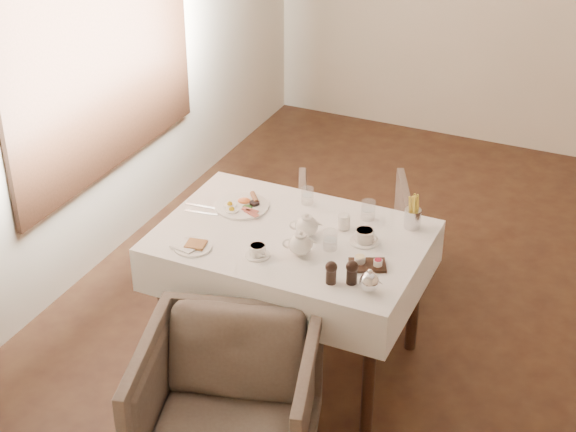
# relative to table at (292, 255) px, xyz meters

# --- Properties ---
(table) EXTENTS (1.28, 0.88, 0.75)m
(table) POSITION_rel_table_xyz_m (0.00, 0.00, 0.00)
(table) COLOR black
(table) RESTS_ON ground
(armchair_near) EXTENTS (0.92, 0.94, 0.69)m
(armchair_near) POSITION_rel_table_xyz_m (0.07, -0.82, -0.29)
(armchair_near) COLOR #51433B
(armchair_near) RESTS_ON ground
(armchair_far) EXTENTS (0.84, 0.85, 0.59)m
(armchair_far) POSITION_rel_table_xyz_m (0.01, 0.85, -0.34)
(armchair_far) COLOR #51433B
(armchair_far) RESTS_ON ground
(breakfast_plate) EXTENTS (0.28, 0.28, 0.03)m
(breakfast_plate) POSITION_rel_table_xyz_m (-0.34, 0.14, 0.13)
(breakfast_plate) COLOR white
(breakfast_plate) RESTS_ON table
(side_plate) EXTENTS (0.19, 0.18, 0.02)m
(side_plate) POSITION_rel_table_xyz_m (-0.38, -0.31, 0.12)
(side_plate) COLOR white
(side_plate) RESTS_ON table
(teapot_centre) EXTENTS (0.19, 0.17, 0.12)m
(teapot_centre) POSITION_rel_table_xyz_m (0.07, 0.02, 0.18)
(teapot_centre) COLOR white
(teapot_centre) RESTS_ON table
(teapot_front) EXTENTS (0.19, 0.17, 0.12)m
(teapot_front) POSITION_rel_table_xyz_m (0.11, -0.14, 0.18)
(teapot_front) COLOR white
(teapot_front) RESTS_ON table
(creamer) EXTENTS (0.08, 0.08, 0.07)m
(creamer) POSITION_rel_table_xyz_m (0.21, 0.16, 0.15)
(creamer) COLOR white
(creamer) RESTS_ON table
(teacup_near) EXTENTS (0.12, 0.12, 0.06)m
(teacup_near) POSITION_rel_table_xyz_m (-0.07, -0.24, 0.14)
(teacup_near) COLOR white
(teacup_near) RESTS_ON table
(teacup_far) EXTENTS (0.14, 0.14, 0.07)m
(teacup_far) POSITION_rel_table_xyz_m (0.34, 0.08, 0.15)
(teacup_far) COLOR white
(teacup_far) RESTS_ON table
(glass_left) EXTENTS (0.07, 0.07, 0.09)m
(glass_left) POSITION_rel_table_xyz_m (-0.06, 0.32, 0.16)
(glass_left) COLOR silver
(glass_left) RESTS_ON table
(glass_mid) EXTENTS (0.08, 0.08, 0.10)m
(glass_mid) POSITION_rel_table_xyz_m (0.22, -0.04, 0.16)
(glass_mid) COLOR silver
(glass_mid) RESTS_ON table
(glass_right) EXTENTS (0.09, 0.09, 0.10)m
(glass_right) POSITION_rel_table_xyz_m (0.28, 0.30, 0.17)
(glass_right) COLOR silver
(glass_right) RESTS_ON table
(condiment_board) EXTENTS (0.20, 0.17, 0.04)m
(condiment_board) POSITION_rel_table_xyz_m (0.43, -0.11, 0.13)
(condiment_board) COLOR black
(condiment_board) RESTS_ON table
(pepper_mill_left) EXTENTS (0.07, 0.07, 0.11)m
(pepper_mill_left) POSITION_rel_table_xyz_m (0.33, -0.30, 0.17)
(pepper_mill_left) COLOR black
(pepper_mill_left) RESTS_ON table
(pepper_mill_right) EXTENTS (0.06, 0.06, 0.11)m
(pepper_mill_right) POSITION_rel_table_xyz_m (0.41, -0.26, 0.17)
(pepper_mill_right) COLOR black
(pepper_mill_right) RESTS_ON table
(silver_pot) EXTENTS (0.12, 0.11, 0.11)m
(silver_pot) POSITION_rel_table_xyz_m (0.50, -0.29, 0.17)
(silver_pot) COLOR white
(silver_pot) RESTS_ON table
(fries_cup) EXTENTS (0.08, 0.08, 0.17)m
(fries_cup) POSITION_rel_table_xyz_m (0.51, 0.31, 0.19)
(fries_cup) COLOR silver
(fries_cup) RESTS_ON table
(cutlery_fork) EXTENTS (0.19, 0.03, 0.00)m
(cutlery_fork) POSITION_rel_table_xyz_m (-0.53, 0.06, 0.12)
(cutlery_fork) COLOR silver
(cutlery_fork) RESTS_ON table
(cutlery_knife) EXTENTS (0.18, 0.04, 0.00)m
(cutlery_knife) POSITION_rel_table_xyz_m (-0.50, 0.00, 0.12)
(cutlery_knife) COLOR silver
(cutlery_knife) RESTS_ON table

